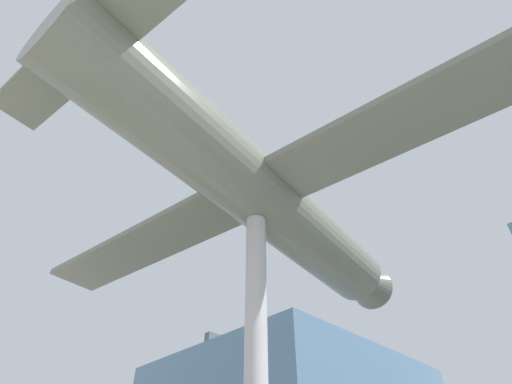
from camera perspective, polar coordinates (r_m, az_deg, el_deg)
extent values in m
cube|color=#51565B|center=(25.09, 4.73, -23.27)|extent=(0.36, 12.14, 0.60)
cylinder|color=#B7B7BC|center=(8.43, 0.00, -24.53)|extent=(0.47, 0.47, 7.22)
cylinder|color=slate|center=(10.53, 0.00, 0.00)|extent=(3.52, 11.95, 1.81)
cube|color=slate|center=(10.53, 0.00, 0.00)|extent=(16.84, 4.14, 0.18)
cube|color=slate|center=(8.49, -23.01, 18.68)|extent=(5.46, 1.77, 0.18)
cube|color=slate|center=(9.42, -21.17, 22.44)|extent=(0.34, 1.11, 2.17)
cone|color=slate|center=(15.48, 15.29, -12.36)|extent=(1.72, 1.57, 1.54)
sphere|color=black|center=(16.22, 16.60, -13.36)|extent=(0.44, 0.44, 0.44)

